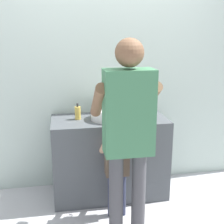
# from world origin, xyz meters

# --- Properties ---
(ground_plane) EXTENTS (14.00, 14.00, 0.00)m
(ground_plane) POSITION_xyz_m (0.00, 0.00, 0.00)
(ground_plane) COLOR silver
(back_wall) EXTENTS (4.40, 0.08, 2.70)m
(back_wall) POSITION_xyz_m (0.00, 0.62, 1.35)
(back_wall) COLOR silver
(back_wall) RESTS_ON ground
(vanity_cabinet) EXTENTS (1.17, 0.54, 0.84)m
(vanity_cabinet) POSITION_xyz_m (0.00, 0.30, 0.42)
(vanity_cabinet) COLOR #4C5156
(vanity_cabinet) RESTS_ON ground
(sink_basin) EXTENTS (0.38, 0.38, 0.11)m
(sink_basin) POSITION_xyz_m (0.00, 0.28, 0.90)
(sink_basin) COLOR white
(sink_basin) RESTS_ON vanity_cabinet
(faucet) EXTENTS (0.18, 0.14, 0.18)m
(faucet) POSITION_xyz_m (0.00, 0.51, 0.92)
(faucet) COLOR #B7BABF
(faucet) RESTS_ON vanity_cabinet
(toothbrush_cup) EXTENTS (0.07, 0.07, 0.21)m
(toothbrush_cup) POSITION_xyz_m (0.38, 0.32, 0.90)
(toothbrush_cup) COLOR silver
(toothbrush_cup) RESTS_ON vanity_cabinet
(soap_bottle) EXTENTS (0.06, 0.06, 0.17)m
(soap_bottle) POSITION_xyz_m (-0.32, 0.33, 0.91)
(soap_bottle) COLOR gold
(soap_bottle) RESTS_ON vanity_cabinet
(child_toddler) EXTENTS (0.29, 0.29, 0.93)m
(child_toddler) POSITION_xyz_m (0.00, -0.10, 0.55)
(child_toddler) COLOR #2D334C
(child_toddler) RESTS_ON ground
(adult_parent) EXTENTS (0.51, 0.54, 1.65)m
(adult_parent) POSITION_xyz_m (0.03, -0.40, 0.99)
(adult_parent) COLOR #47474C
(adult_parent) RESTS_ON ground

